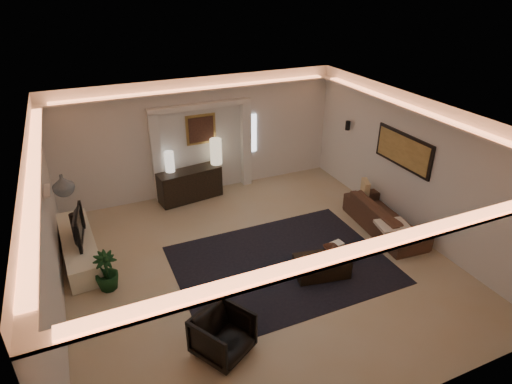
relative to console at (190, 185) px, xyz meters
name	(u,v)px	position (x,y,z in m)	size (l,w,h in m)	color
floor	(259,264)	(0.46, -3.13, -0.40)	(7.00, 7.00, 0.00)	#B1A58B
ceiling	(260,120)	(0.46, -3.13, 2.50)	(7.00, 7.00, 0.00)	white
wall_back	(201,137)	(0.46, 0.37, 1.05)	(7.00, 7.00, 0.00)	silver
wall_front	(386,332)	(0.46, -6.63, 1.05)	(7.00, 7.00, 0.00)	silver
wall_left	(46,243)	(-3.04, -3.13, 1.05)	(7.00, 7.00, 0.00)	silver
wall_right	(413,166)	(3.96, -3.13, 1.05)	(7.00, 7.00, 0.00)	silver
cove_soffit	(260,136)	(0.46, -3.13, 2.22)	(7.00, 7.00, 0.04)	silver
daylight_slit	(252,133)	(1.81, 0.35, 0.95)	(0.25, 0.03, 1.00)	white
area_rug	(282,264)	(0.86, -3.33, -0.39)	(4.00, 3.00, 0.01)	black
pilaster_left	(157,159)	(-0.69, 0.27, 0.70)	(0.22, 0.20, 2.20)	silver
pilaster_right	(246,145)	(1.61, 0.27, 0.70)	(0.22, 0.20, 2.20)	silver
alcove_header	(200,106)	(0.46, 0.27, 1.85)	(2.52, 0.20, 0.12)	silver
painting_frame	(201,129)	(0.46, 0.34, 1.25)	(0.74, 0.04, 0.74)	tan
painting_canvas	(201,130)	(0.46, 0.32, 1.25)	(0.62, 0.02, 0.62)	#4C2D1E
art_panel_frame	(403,150)	(3.93, -2.83, 1.30)	(0.04, 1.64, 0.74)	black
art_panel_gold	(402,151)	(3.91, -2.83, 1.30)	(0.02, 1.50, 0.62)	tan
wall_sconce	(348,126)	(3.84, -0.93, 1.28)	(0.12, 0.12, 0.22)	black
wall_niche	(47,191)	(-2.98, -1.73, 1.25)	(0.10, 0.55, 0.04)	silver
console	(190,185)	(0.00, 0.00, 0.00)	(1.54, 0.48, 0.77)	black
lamp_left	(169,160)	(-0.42, 0.12, 0.69)	(0.22, 0.22, 0.50)	white
lamp_right	(216,152)	(0.75, 0.12, 0.69)	(0.29, 0.29, 0.65)	beige
media_ledge	(79,247)	(-2.69, -1.47, -0.18)	(0.59, 2.35, 0.44)	#EEEAC8
tv	(74,227)	(-2.69, -1.57, 0.35)	(0.13, 1.03, 0.59)	black
figurine	(74,223)	(-2.69, -1.23, 0.24)	(0.15, 0.15, 0.40)	black
ginger_jar	(63,185)	(-2.69, -2.06, 1.46)	(0.36, 0.36, 0.37)	#505D65
plant	(106,271)	(-2.29, -2.69, -0.03)	(0.41, 0.41, 0.74)	black
sofa	(385,217)	(3.48, -3.09, -0.09)	(0.84, 2.15, 0.63)	#523127
throw_blanket	(393,225)	(3.12, -3.72, 0.15)	(0.61, 0.50, 0.07)	beige
throw_pillow	(365,189)	(3.61, -2.16, 0.15)	(0.12, 0.40, 0.40)	tan
coffee_table	(322,266)	(1.39, -3.90, -0.20)	(0.98, 0.53, 0.36)	black
bowl	(331,247)	(1.67, -3.74, 0.04)	(0.28, 0.28, 0.07)	#3F261C
magazine	(337,243)	(1.88, -3.63, 0.02)	(0.25, 0.18, 0.03)	white
armchair	(223,335)	(-0.91, -4.89, -0.05)	(0.74, 0.76, 0.69)	black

